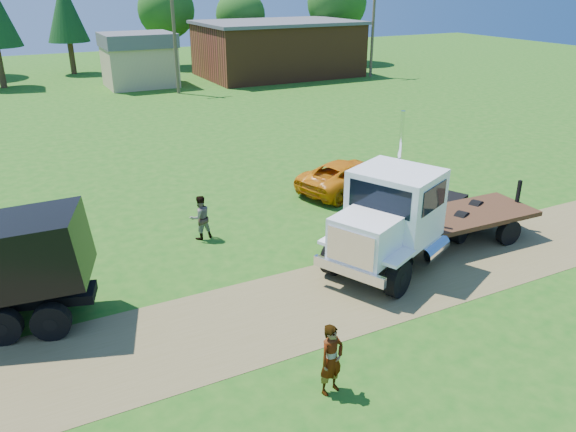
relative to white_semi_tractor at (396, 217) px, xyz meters
name	(u,v)px	position (x,y,z in m)	size (l,w,h in m)	color
ground	(327,299)	(-3.28, -1.05, -1.71)	(140.00, 140.00, 0.00)	#1B5913
dirt_track	(327,299)	(-3.28, -1.05, -1.71)	(120.00, 4.20, 0.01)	brown
white_semi_tractor	(396,217)	(0.00, 0.00, 0.00)	(8.35, 5.74, 5.02)	black
orange_pickup	(348,176)	(2.50, 6.83, -1.00)	(2.37, 5.13, 1.43)	orange
flatbed_trailer	(439,225)	(2.27, 0.33, -0.87)	(7.78, 2.53, 1.98)	#3B2713
spectator_a	(332,360)	(-5.35, -4.68, -0.80)	(0.66, 0.44, 1.82)	#999999
spectator_b	(200,217)	(-5.25, 4.93, -0.86)	(0.83, 0.65, 1.71)	#999999
brick_building	(278,48)	(14.72, 38.95, 0.95)	(15.40, 10.40, 5.30)	brown
tan_shed	(139,59)	(0.72, 38.95, 0.71)	(6.20, 5.40, 4.70)	tan
utility_poles	(175,36)	(2.72, 33.95, 3.00)	(42.20, 0.28, 9.00)	brown
tree_row	(93,9)	(-1.28, 48.00, 4.68)	(56.30, 14.29, 10.37)	#362716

